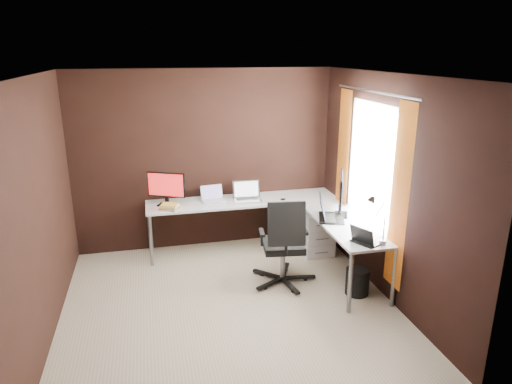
# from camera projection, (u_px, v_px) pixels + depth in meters

# --- Properties ---
(room) EXTENTS (3.60, 3.60, 2.50)m
(room) POSITION_uv_depth(u_px,v_px,m) (258.00, 193.00, 4.83)
(room) COLOR #BFB095
(room) RESTS_ON ground
(desk) EXTENTS (2.65, 2.25, 0.73)m
(desk) POSITION_uv_depth(u_px,v_px,m) (277.00, 212.00, 6.02)
(desk) COLOR white
(desk) RESTS_ON ground
(drawer_pedestal) EXTENTS (0.42, 0.50, 0.60)m
(drawer_pedestal) POSITION_uv_depth(u_px,v_px,m) (315.00, 232.00, 6.36)
(drawer_pedestal) COLOR white
(drawer_pedestal) RESTS_ON ground
(monitor_left) EXTENTS (0.48, 0.26, 0.45)m
(monitor_left) POSITION_uv_depth(u_px,v_px,m) (166.00, 187.00, 6.06)
(monitor_left) COLOR black
(monitor_left) RESTS_ON desk
(monitor_right) EXTENTS (0.28, 0.60, 0.53)m
(monitor_right) POSITION_uv_depth(u_px,v_px,m) (341.00, 193.00, 5.67)
(monitor_right) COLOR black
(monitor_right) RESTS_ON desk
(laptop_white) EXTENTS (0.33, 0.25, 0.21)m
(laptop_white) POSITION_uv_depth(u_px,v_px,m) (213.00, 197.00, 6.31)
(laptop_white) COLOR white
(laptop_white) RESTS_ON desk
(laptop_silver) EXTENTS (0.39, 0.29, 0.25)m
(laptop_silver) POSITION_uv_depth(u_px,v_px,m) (247.00, 196.00, 6.35)
(laptop_silver) COLOR silver
(laptop_silver) RESTS_ON desk
(laptop_black_big) EXTENTS (0.44, 0.51, 0.28)m
(laptop_black_big) POSITION_uv_depth(u_px,v_px,m) (328.00, 214.00, 5.63)
(laptop_black_big) COLOR black
(laptop_black_big) RESTS_ON desk
(laptop_black_small) EXTENTS (0.32, 0.36, 0.20)m
(laptop_black_small) POSITION_uv_depth(u_px,v_px,m) (364.00, 239.00, 4.91)
(laptop_black_small) COLOR black
(laptop_black_small) RESTS_ON desk
(book_stack) EXTENTS (0.29, 0.28, 0.07)m
(book_stack) POSITION_uv_depth(u_px,v_px,m) (169.00, 207.00, 5.96)
(book_stack) COLOR tan
(book_stack) RESTS_ON desk
(mouse_left) EXTENTS (0.08, 0.05, 0.03)m
(mouse_left) POSITION_uv_depth(u_px,v_px,m) (166.00, 209.00, 5.92)
(mouse_left) COLOR black
(mouse_left) RESTS_ON desk
(mouse_corner) EXTENTS (0.09, 0.07, 0.03)m
(mouse_corner) POSITION_uv_depth(u_px,v_px,m) (283.00, 199.00, 6.32)
(mouse_corner) COLOR black
(mouse_corner) RESTS_ON desk
(desk_lamp) EXTENTS (0.18, 0.20, 0.52)m
(desk_lamp) POSITION_uv_depth(u_px,v_px,m) (377.00, 215.00, 4.83)
(desk_lamp) COLOR slate
(desk_lamp) RESTS_ON desk
(office_chair) EXTENTS (0.62, 0.62, 1.10)m
(office_chair) POSITION_uv_depth(u_px,v_px,m) (283.00, 259.00, 5.49)
(office_chair) COLOR black
(office_chair) RESTS_ON ground
(wastebasket) EXTENTS (0.29, 0.29, 0.31)m
(wastebasket) POSITION_uv_depth(u_px,v_px,m) (357.00, 281.00, 5.29)
(wastebasket) COLOR black
(wastebasket) RESTS_ON ground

